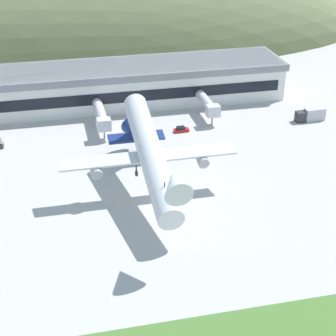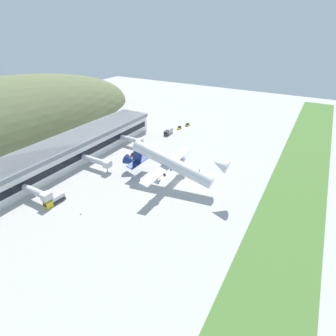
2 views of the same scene
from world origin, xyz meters
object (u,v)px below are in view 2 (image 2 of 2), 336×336
jetway_2 (133,140)px  traffic_cone_0 (81,214)px  terminal_building (69,149)px  jetway_1 (98,161)px  service_car_0 (179,128)px  traffic_cone_1 (162,160)px  cargo_airplane (170,163)px  service_car_1 (133,154)px  fuel_truck (169,132)px  box_truck (55,200)px  jetway_0 (38,193)px  service_car_2 (187,125)px

jetway_2 → traffic_cone_0: jetway_2 is taller
traffic_cone_0 → terminal_building: bearing=52.2°
jetway_1 → service_car_0: (66.06, -7.75, -3.29)m
jetway_1 → traffic_cone_1: 30.81m
jetway_1 → traffic_cone_1: (21.57, -21.68, -3.71)m
cargo_airplane → service_car_1: (13.75, 29.17, -8.82)m
service_car_1 → jetway_2: bearing=37.9°
terminal_building → fuel_truck: bearing=-23.7°
terminal_building → traffic_cone_0: size_ratio=188.92×
jetway_1 → jetway_2: (28.55, 1.35, -0.00)m
terminal_building → jetway_1: size_ratio=6.66×
jetway_1 → traffic_cone_0: bearing=-147.5°
service_car_0 → fuel_truck: bearing=172.6°
terminal_building → traffic_cone_1: bearing=-60.9°
box_truck → jetway_1: bearing=9.6°
terminal_building → fuel_truck: (55.15, -24.16, -4.58)m
jetway_2 → service_car_1: jetway_2 is taller
jetway_0 → traffic_cone_1: bearing=-23.7°
fuel_truck → traffic_cone_0: 83.83m
jetway_0 → box_truck: bearing=-69.9°
jetway_2 → box_truck: jetway_2 is taller
service_car_2 → traffic_cone_0: (-102.20, -8.27, -0.40)m
service_car_2 → jetway_0: bearing=174.0°
terminal_building → box_truck: bearing=-140.8°
terminal_building → service_car_1: terminal_building is taller
terminal_building → cargo_airplane: 53.20m
jetway_2 → fuel_truck: size_ratio=1.73×
cargo_airplane → fuel_truck: bearing=30.3°
jetway_2 → cargo_airplane: cargo_airplane is taller
service_car_0 → traffic_cone_1: size_ratio=6.47×
box_truck → traffic_cone_1: box_truck is taller
jetway_2 → traffic_cone_1: bearing=-106.9°
jetway_1 → traffic_cone_0: (-28.32, -18.04, -3.71)m
traffic_cone_1 → service_car_0: bearing=17.4°
cargo_airplane → service_car_0: cargo_airplane is taller
cargo_airplane → service_car_1: cargo_airplane is taller
jetway_0 → fuel_truck: jetway_0 is taller
traffic_cone_1 → jetway_2: bearing=73.1°
terminal_building → jetway_1: 18.04m
box_truck → service_car_0: bearing=-1.8°
jetway_0 → service_car_1: jetway_0 is taller
jetway_0 → box_truck: size_ratio=1.70×
fuel_truck → traffic_cone_1: size_ratio=13.87×
service_car_0 → service_car_2: (7.82, -2.02, -0.02)m
jetway_2 → service_car_1: (-9.02, -7.01, -3.41)m
jetway_0 → jetway_2: size_ratio=1.03×
box_truck → traffic_cone_1: size_ratio=14.54×
jetway_0 → service_car_0: 97.01m
fuel_truck → jetway_2: bearing=163.7°
traffic_cone_1 → fuel_truck: bearing=25.0°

